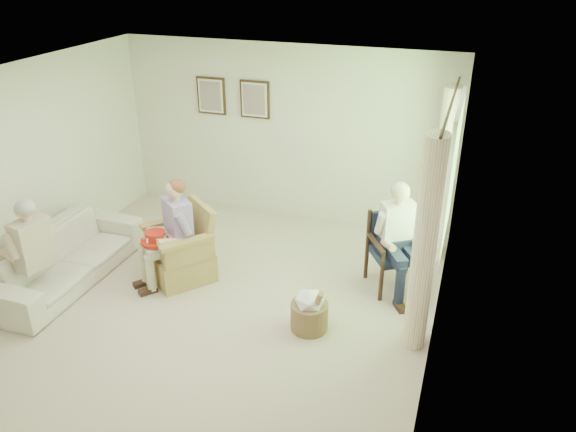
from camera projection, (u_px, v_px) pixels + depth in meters
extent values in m
plane|color=beige|center=(207.00, 311.00, 6.48)|extent=(5.50, 5.50, 0.00)
cube|color=silver|center=(285.00, 134.00, 8.25)|extent=(5.00, 0.04, 2.60)
cube|color=silver|center=(1.00, 384.00, 3.57)|extent=(5.00, 0.04, 2.60)
cube|color=silver|center=(9.00, 180.00, 6.64)|extent=(0.04, 5.50, 2.60)
cube|color=silver|center=(442.00, 247.00, 5.18)|extent=(0.04, 5.50, 2.60)
cube|color=white|center=(189.00, 86.00, 5.34)|extent=(5.00, 5.50, 0.02)
cube|color=#2D6B23|center=(452.00, 175.00, 6.10)|extent=(0.02, 1.40, 1.50)
cube|color=white|center=(461.00, 105.00, 5.76)|extent=(0.04, 1.52, 0.06)
cube|color=white|center=(442.00, 238.00, 6.44)|extent=(0.04, 1.52, 0.06)
cylinder|color=#382114|center=(452.00, 102.00, 5.78)|extent=(0.03, 2.50, 0.03)
cylinder|color=#FFF0C7|center=(424.00, 247.00, 5.48)|extent=(0.34, 0.34, 2.30)
cylinder|color=#FFF0C7|center=(443.00, 176.00, 7.15)|extent=(0.34, 0.34, 2.30)
cube|color=#382114|center=(211.00, 96.00, 8.35)|extent=(0.45, 0.03, 0.55)
cube|color=silver|center=(211.00, 96.00, 8.33)|extent=(0.39, 0.01, 0.49)
cube|color=tan|center=(210.00, 96.00, 8.32)|extent=(0.33, 0.01, 0.43)
cube|color=#382114|center=(255.00, 99.00, 8.14)|extent=(0.45, 0.03, 0.55)
cube|color=silver|center=(254.00, 100.00, 8.12)|extent=(0.39, 0.01, 0.49)
cube|color=tan|center=(254.00, 100.00, 8.12)|extent=(0.33, 0.01, 0.43)
cube|color=#A58A4E|center=(181.00, 264.00, 7.06)|extent=(0.71, 0.69, 0.37)
cube|color=beige|center=(178.00, 249.00, 6.94)|extent=(0.55, 0.53, 0.09)
cube|color=#A58A4E|center=(189.00, 220.00, 7.10)|extent=(0.65, 0.20, 0.55)
cube|color=#A58A4E|center=(156.00, 237.00, 7.01)|extent=(0.09, 0.64, 0.26)
cube|color=#A58A4E|center=(203.00, 246.00, 6.82)|extent=(0.09, 0.64, 0.26)
cylinder|color=black|center=(368.00, 278.00, 6.73)|extent=(0.05, 0.05, 0.40)
cylinder|color=black|center=(414.00, 287.00, 6.57)|extent=(0.05, 0.05, 0.40)
cylinder|color=black|center=(376.00, 258.00, 7.17)|extent=(0.05, 0.05, 0.40)
cylinder|color=black|center=(420.00, 265.00, 7.01)|extent=(0.05, 0.05, 0.40)
cube|color=#1B223B|center=(396.00, 254.00, 6.76)|extent=(0.53, 0.51, 0.09)
cube|color=#1B223B|center=(401.00, 227.00, 6.86)|extent=(0.49, 0.06, 0.46)
imported|color=silver|center=(64.00, 258.00, 6.94)|extent=(2.20, 0.86, 0.64)
cube|color=beige|center=(177.00, 238.00, 6.87)|extent=(0.40, 0.26, 0.16)
cube|color=#A68EC9|center=(176.00, 217.00, 6.77)|extent=(0.39, 0.24, 0.46)
sphere|color=#DDAD8E|center=(173.00, 189.00, 6.60)|extent=(0.21, 0.21, 0.21)
ellipsoid|color=brown|center=(174.00, 186.00, 6.61)|extent=(0.22, 0.22, 0.18)
cube|color=beige|center=(161.00, 249.00, 6.74)|extent=(0.14, 0.44, 0.13)
cube|color=beige|center=(176.00, 251.00, 6.68)|extent=(0.14, 0.44, 0.13)
cylinder|color=beige|center=(155.00, 275.00, 6.68)|extent=(0.12, 0.12, 0.47)
cylinder|color=beige|center=(170.00, 278.00, 6.62)|extent=(0.12, 0.12, 0.47)
cube|color=#1B1F3C|center=(397.00, 243.00, 6.69)|extent=(0.40, 0.26, 0.16)
cube|color=white|center=(399.00, 221.00, 6.59)|extent=(0.39, 0.24, 0.46)
sphere|color=#DDAD8E|center=(402.00, 193.00, 6.42)|extent=(0.21, 0.21, 0.21)
ellipsoid|color=#B7B2AD|center=(403.00, 190.00, 6.43)|extent=(0.22, 0.22, 0.18)
cube|color=#1B1F3C|center=(385.00, 254.00, 6.56)|extent=(0.14, 0.44, 0.13)
cube|color=#1B1F3C|center=(402.00, 257.00, 6.50)|extent=(0.14, 0.44, 0.13)
cylinder|color=#1B1F3C|center=(380.00, 282.00, 6.51)|extent=(0.12, 0.12, 0.50)
cylinder|color=#1B1F3C|center=(398.00, 285.00, 6.45)|extent=(0.12, 0.12, 0.50)
cube|color=#BFAE9A|center=(35.00, 259.00, 6.46)|extent=(0.42, 0.26, 0.16)
cube|color=#C5B499|center=(31.00, 236.00, 6.35)|extent=(0.41, 0.24, 0.46)
sphere|color=#DDAD8E|center=(24.00, 207.00, 6.18)|extent=(0.21, 0.21, 0.21)
ellipsoid|color=#B7B2AD|center=(25.00, 204.00, 6.19)|extent=(0.22, 0.22, 0.18)
cube|color=#BFAE9A|center=(15.00, 270.00, 6.32)|extent=(0.14, 0.44, 0.13)
cube|color=#BFAE9A|center=(29.00, 273.00, 6.26)|extent=(0.14, 0.44, 0.13)
cylinder|color=#BFAE9A|center=(6.00, 298.00, 6.26)|extent=(0.12, 0.12, 0.45)
cylinder|color=#BFAE9A|center=(21.00, 301.00, 6.20)|extent=(0.12, 0.12, 0.45)
cylinder|color=red|center=(156.00, 241.00, 6.71)|extent=(0.36, 0.36, 0.04)
cylinder|color=red|center=(155.00, 236.00, 6.68)|extent=(0.24, 0.24, 0.12)
cube|color=white|center=(165.00, 238.00, 6.65)|extent=(0.04, 0.01, 0.05)
cube|color=white|center=(165.00, 234.00, 6.74)|extent=(0.03, 0.04, 0.05)
cube|color=white|center=(159.00, 231.00, 6.80)|extent=(0.02, 0.05, 0.05)
cube|color=white|center=(149.00, 233.00, 6.76)|extent=(0.04, 0.03, 0.05)
cube|color=white|center=(145.00, 237.00, 6.67)|extent=(0.04, 0.03, 0.05)
cube|color=white|center=(148.00, 241.00, 6.59)|extent=(0.02, 0.05, 0.05)
cube|color=white|center=(157.00, 241.00, 6.58)|extent=(0.03, 0.04, 0.05)
cylinder|color=tan|center=(309.00, 316.00, 6.12)|extent=(0.50, 0.50, 0.32)
ellipsoid|color=white|center=(310.00, 300.00, 6.03)|extent=(0.37, 0.37, 0.22)
cylinder|color=#A57F56|center=(316.00, 304.00, 5.96)|extent=(0.16, 0.29, 0.48)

